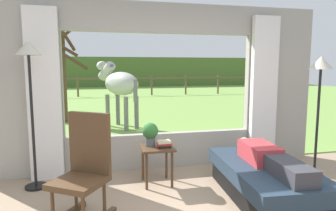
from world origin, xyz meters
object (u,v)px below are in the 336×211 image
at_px(rocking_chair, 84,169).
at_px(floor_lamp_right, 320,80).
at_px(book_stack, 164,144).
at_px(pasture_tree, 60,73).
at_px(horse, 119,84).
at_px(side_table, 157,153).
at_px(recliner_sofa, 265,181).
at_px(potted_plant, 150,133).
at_px(reclining_person, 268,158).
at_px(floor_lamp_left, 29,70).

distance_m(rocking_chair, floor_lamp_right, 3.34).
relative_size(book_stack, pasture_tree, 0.06).
height_order(book_stack, horse, horse).
height_order(side_table, horse, horse).
distance_m(recliner_sofa, potted_plant, 1.58).
height_order(potted_plant, horse, horse).
xyz_separation_m(side_table, floor_lamp_right, (2.27, -0.28, 0.98)).
height_order(side_table, book_stack, book_stack).
xyz_separation_m(rocking_chair, side_table, (0.92, 0.78, -0.12)).
bearing_deg(side_table, book_stack, -32.32).
bearing_deg(reclining_person, recliner_sofa, 94.32).
relative_size(recliner_sofa, horse, 1.02).
height_order(side_table, floor_lamp_left, floor_lamp_left).
xyz_separation_m(rocking_chair, book_stack, (1.01, 0.72, 0.02)).
distance_m(recliner_sofa, floor_lamp_left, 3.24).
bearing_deg(pasture_tree, side_table, -70.64).
bearing_deg(potted_plant, book_stack, -34.52).
bearing_deg(pasture_tree, floor_lamp_right, -52.85).
xyz_separation_m(potted_plant, pasture_tree, (-1.70, 5.00, 0.73)).
distance_m(rocking_chair, horse, 4.84).
distance_m(side_table, floor_lamp_left, 1.96).
relative_size(recliner_sofa, reclining_person, 1.23).
bearing_deg(side_table, floor_lamp_left, 171.67).
xyz_separation_m(recliner_sofa, book_stack, (-1.10, 0.69, 0.35)).
relative_size(side_table, floor_lamp_right, 0.30).
bearing_deg(pasture_tree, reclining_person, -63.15).
distance_m(reclining_person, pasture_tree, 6.63).
xyz_separation_m(side_table, book_stack, (0.09, -0.06, 0.14)).
xyz_separation_m(rocking_chair, floor_lamp_right, (3.19, 0.49, 0.86)).
bearing_deg(floor_lamp_left, side_table, -8.33).
height_order(recliner_sofa, reclining_person, reclining_person).
distance_m(side_table, horse, 4.04).
relative_size(side_table, floor_lamp_left, 0.27).
bearing_deg(potted_plant, recliner_sofa, -32.51).
height_order(side_table, pasture_tree, pasture_tree).
height_order(book_stack, pasture_tree, pasture_tree).
distance_m(book_stack, floor_lamp_right, 2.35).
bearing_deg(potted_plant, rocking_chair, -135.00).
xyz_separation_m(floor_lamp_left, floor_lamp_right, (3.87, -0.52, -0.15)).
height_order(rocking_chair, potted_plant, rocking_chair).
xyz_separation_m(recliner_sofa, reclining_person, (0.00, -0.05, 0.30)).
bearing_deg(recliner_sofa, floor_lamp_left, 164.87).
xyz_separation_m(rocking_chair, potted_plant, (0.84, 0.84, 0.16)).
distance_m(potted_plant, floor_lamp_right, 2.48).
height_order(recliner_sofa, floor_lamp_left, floor_lamp_left).
bearing_deg(recliner_sofa, book_stack, 152.13).
xyz_separation_m(reclining_person, floor_lamp_left, (-2.78, 1.03, 1.03)).
distance_m(recliner_sofa, horse, 5.01).
bearing_deg(floor_lamp_left, potted_plant, -6.53).
distance_m(book_stack, floor_lamp_left, 1.97).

